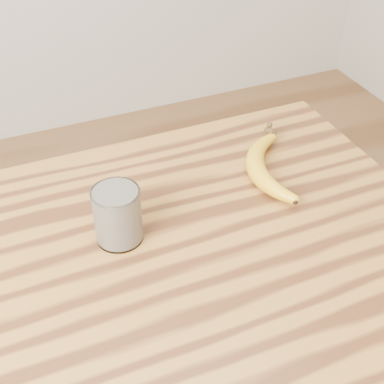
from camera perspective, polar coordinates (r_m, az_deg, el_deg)
name	(u,v)px	position (r m, az deg, el deg)	size (l,w,h in m)	color
room	(86,11)	(0.63, -11.29, 18.40)	(4.04, 4.04, 2.70)	brown
table	(126,333)	(0.99, -7.00, -14.75)	(1.20, 0.80, 0.90)	#9D682C
smoothie_glass	(118,215)	(0.93, -7.95, -2.42)	(0.08, 0.08, 0.11)	white
banana	(255,168)	(1.09, 6.76, 2.60)	(0.12, 0.32, 0.04)	gold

